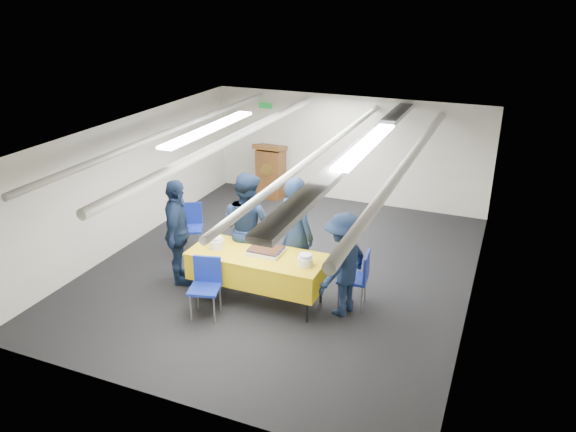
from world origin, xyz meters
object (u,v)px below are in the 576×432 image
object	(u,v)px
chair_right	(359,274)
serving_table	(257,267)
chair_left	(191,222)
sailor_c	(178,233)
chair_near	(206,281)
podium	(271,171)
sailor_d	(343,265)
sailor_b	(247,227)
sheet_cake	(266,250)
sailor_a	(296,234)

from	to	relation	value
chair_right	serving_table	bearing A→B (deg)	-164.02
chair_left	sailor_c	bearing A→B (deg)	-67.26
chair_near	podium	bearing A→B (deg)	103.26
sailor_c	sailor_d	xyz separation A→B (m)	(2.65, 0.12, -0.09)
chair_left	sailor_d	size ratio (longest dim) A/B	0.57
chair_right	chair_left	xyz separation A→B (m)	(-3.27, 0.70, 0.00)
chair_near	sailor_b	size ratio (longest dim) A/B	0.48
chair_near	sailor_c	size ratio (longest dim) A/B	0.51
sheet_cake	chair_near	bearing A→B (deg)	-131.75
chair_near	sailor_a	xyz separation A→B (m)	(0.89, 1.20, 0.38)
podium	chair_right	xyz separation A→B (m)	(3.07, -3.73, -0.08)
podium	sailor_c	bearing A→B (deg)	-86.51
chair_near	serving_table	bearing A→B (deg)	50.27
serving_table	sheet_cake	size ratio (longest dim) A/B	4.06
chair_near	chair_left	bearing A→B (deg)	127.30
chair_near	sailor_a	bearing A→B (deg)	53.45
chair_right	chair_near	bearing A→B (deg)	-152.14
sheet_cake	podium	size ratio (longest dim) A/B	0.40
chair_right	sailor_a	distance (m)	1.14
sailor_c	chair_right	bearing A→B (deg)	-105.59
serving_table	sailor_c	size ratio (longest dim) A/B	1.19
serving_table	sailor_a	bearing A→B (deg)	57.15
podium	sailor_c	distance (m)	4.11
sailor_b	sailor_c	size ratio (longest dim) A/B	1.05
serving_table	chair_near	distance (m)	0.81
sailor_d	sailor_c	bearing A→B (deg)	-70.39
chair_right	sheet_cake	bearing A→B (deg)	-165.92
serving_table	sailor_b	size ratio (longest dim) A/B	1.13
serving_table	podium	world-z (taller)	podium
podium	sailor_b	xyz separation A→B (m)	(1.19, -3.58, 0.28)
podium	chair_left	size ratio (longest dim) A/B	1.44
chair_near	sailor_c	bearing A→B (deg)	142.75
sailor_a	sailor_b	distance (m)	0.82
sailor_a	sailor_c	distance (m)	1.84
podium	sailor_d	xyz separation A→B (m)	(2.90, -3.98, 0.16)
sailor_a	sailor_c	world-z (taller)	sailor_a
sheet_cake	sailor_d	world-z (taller)	sailor_d
chair_right	sailor_d	xyz separation A→B (m)	(-0.16, -0.25, 0.24)
serving_table	sailor_c	world-z (taller)	sailor_c
chair_near	chair_left	world-z (taller)	same
sheet_cake	chair_right	bearing A→B (deg)	14.08
serving_table	sheet_cake	bearing A→B (deg)	35.92
sheet_cake	sailor_d	size ratio (longest dim) A/B	0.33
sheet_cake	chair_left	world-z (taller)	chair_left
sailor_a	sailor_c	bearing A→B (deg)	40.08
chair_near	chair_right	world-z (taller)	same
chair_left	sailor_a	world-z (taller)	sailor_a
serving_table	sailor_c	bearing A→B (deg)	178.19
serving_table	sailor_d	xyz separation A→B (m)	(1.27, 0.16, 0.21)
chair_right	chair_left	bearing A→B (deg)	167.85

